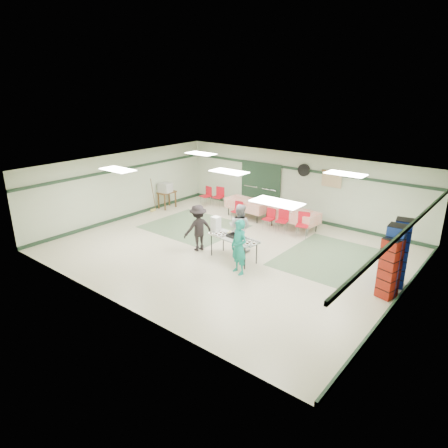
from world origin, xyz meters
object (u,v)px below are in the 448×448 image
Objects in this scene: volunteer_teal at (239,247)px; volunteer_dark at (198,228)px; crate_stack_blue_b at (393,261)px; volunteer_grey at (240,228)px; dining_table_b at (247,204)px; serving_table at (234,239)px; dining_table_a at (294,215)px; chair_c at (303,222)px; chair_a at (283,218)px; broom at (153,195)px; chair_d at (238,209)px; chair_loose_a at (219,195)px; office_printer at (165,188)px; chair_loose_b at (207,194)px; printer_table at (167,194)px; crate_stack_red at (389,268)px; crate_stack_blue_a at (400,253)px; chair_b at (270,217)px.

volunteer_dark is at bearing -179.26° from volunteer_teal.
volunteer_teal is 0.85× the size of crate_stack_blue_b.
volunteer_grey is 0.85× the size of dining_table_b.
volunteer_teal is at bearing -37.21° from serving_table.
chair_c is (0.69, -0.56, 0.00)m from dining_table_a.
volunteer_teal reaches higher than chair_c.
chair_a is 5.87m from broom.
dining_table_b is 0.58m from chair_d.
volunteer_grey is 2.45m from chair_a.
chair_loose_a is (-4.12, 0.49, -0.02)m from dining_table_a.
chair_loose_a is 0.61× the size of broom.
volunteer_grey is at bearing -49.54° from chair_loose_a.
office_printer is at bearing 169.36° from chair_c.
volunteer_teal is 1.02× the size of volunteer_grey.
serving_table is at bearing -60.97° from chair_d.
serving_table is at bearing -119.89° from chair_c.
chair_c is (2.89, -0.56, 0.00)m from dining_table_b.
volunteer_dark is at bearing -40.40° from chair_loose_b.
printer_table is (-3.55, -0.57, 0.13)m from chair_d.
crate_stack_red reaches higher than volunteer_grey.
chair_a is at bearing 179.84° from volunteer_dark.
crate_stack_blue_b is 10.43m from office_printer.
chair_c is at bearing 82.35° from serving_table.
crate_stack_blue_b is at bearing -90.00° from crate_stack_blue_a.
printer_table is (-1.14, -1.43, 0.09)m from chair_loose_b.
crate_stack_red is (3.86, 1.30, -0.00)m from volunteer_teal.
chair_loose_a is at bearing 169.66° from dining_table_b.
crate_stack_blue_b reaches higher than chair_c.
chair_d is at bearing 168.42° from chair_a.
dining_table_b is 3.83m from office_printer.
volunteer_dark reaches higher than chair_loose_b.
crate_stack_red is at bearing -8.51° from chair_loose_b.
chair_b is 0.41× the size of crate_stack_blue_a.
volunteer_teal is 1.84× the size of chair_loose_a.
chair_b is at bearing 107.78° from serving_table.
volunteer_grey is 5.12m from chair_loose_a.
chair_d is 3.86m from broom.
chair_c is 1.18× the size of printer_table.
dining_table_b is at bearing 138.22° from volunteer_teal.
chair_a is 0.57m from chair_b.
serving_table is at bearing -76.48° from chair_b.
dining_table_a is at bearing 147.37° from crate_stack_blue_b.
volunteer_grey is 1.37m from volunteer_dark.
chair_d is 2.56m from chair_loose_b.
dining_table_b is 2.94m from chair_c.
chair_loose_b reaches higher than chair_d.
broom is (-1.22, -2.15, 0.22)m from chair_loose_b.
crate_stack_red is 10.48m from printer_table.
chair_b is 5.80m from crate_stack_red.
dining_table_b reaches higher than serving_table.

